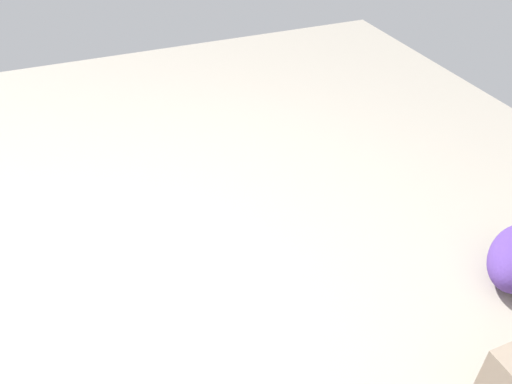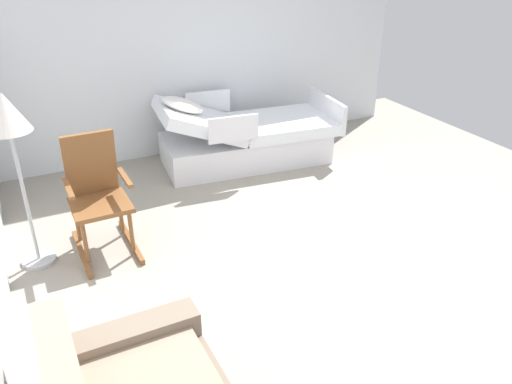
# 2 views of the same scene
# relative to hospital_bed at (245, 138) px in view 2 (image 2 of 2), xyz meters

# --- Properties ---
(ground_plane) EXTENTS (6.80, 6.80, 0.00)m
(ground_plane) POSITION_rel_hospital_bed_xyz_m (-2.05, 0.19, -0.30)
(ground_plane) COLOR gray
(side_wall) EXTENTS (0.10, 5.32, 2.70)m
(side_wall) POSITION_rel_hospital_bed_xyz_m (0.72, 0.19, 1.05)
(side_wall) COLOR silver
(side_wall) RESTS_ON ground
(hospital_bed) EXTENTS (1.17, 2.20, 0.94)m
(hospital_bed) POSITION_rel_hospital_bed_xyz_m (0.00, 0.00, 0.00)
(hospital_bed) COLOR silver
(hospital_bed) RESTS_ON ground
(rocking_chair) EXTENTS (0.77, 0.51, 1.05)m
(rocking_chair) POSITION_rel_hospital_bed_xyz_m (-1.15, 1.93, 0.21)
(rocking_chair) COLOR brown
(rocking_chair) RESTS_ON ground
(floor_lamp) EXTENTS (0.34, 0.34, 1.48)m
(floor_lamp) POSITION_rel_hospital_bed_xyz_m (-1.15, 2.49, 0.93)
(floor_lamp) COLOR #B2B5BA
(floor_lamp) RESTS_ON ground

